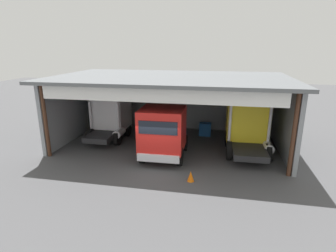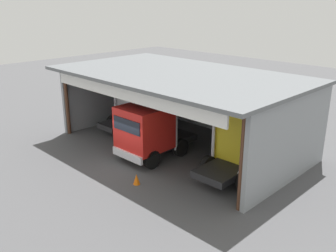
# 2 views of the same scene
# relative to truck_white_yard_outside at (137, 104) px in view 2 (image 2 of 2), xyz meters

# --- Properties ---
(ground_plane) EXTENTS (80.00, 80.00, 0.00)m
(ground_plane) POSITION_rel_truck_white_yard_outside_xyz_m (4.64, -4.30, -1.86)
(ground_plane) COLOR #4C4C4F
(ground_plane) RESTS_ON ground
(workshop_shed) EXTENTS (15.45, 9.06, 4.83)m
(workshop_shed) POSITION_rel_truck_white_yard_outside_xyz_m (4.64, 0.44, 1.54)
(workshop_shed) COLOR gray
(workshop_shed) RESTS_ON ground
(truck_white_yard_outside) EXTENTS (2.52, 4.54, 3.52)m
(truck_white_yard_outside) POSITION_rel_truck_white_yard_outside_xyz_m (0.00, 0.00, 0.00)
(truck_white_yard_outside) COLOR white
(truck_white_yard_outside) RESTS_ON ground
(truck_red_left_bay) EXTENTS (2.75, 5.09, 3.27)m
(truck_red_left_bay) POSITION_rel_truck_white_yard_outside_xyz_m (4.68, -3.18, -0.12)
(truck_red_left_bay) COLOR red
(truck_red_left_bay) RESTS_ON ground
(truck_yellow_right_bay) EXTENTS (2.82, 4.87, 3.55)m
(truck_yellow_right_bay) POSITION_rel_truck_white_yard_outside_xyz_m (9.78, -0.95, 0.02)
(truck_yellow_right_bay) COLOR yellow
(truck_yellow_right_bay) RESTS_ON ground
(oil_drum) EXTENTS (0.58, 0.58, 0.95)m
(oil_drum) POSITION_rel_truck_white_yard_outside_xyz_m (-1.92, 2.54, -1.39)
(oil_drum) COLOR gold
(oil_drum) RESTS_ON ground
(tool_cart) EXTENTS (0.90, 0.60, 1.00)m
(tool_cart) POSITION_rel_truck_white_yard_outside_xyz_m (6.92, 1.95, -1.36)
(tool_cart) COLOR #1E59A5
(tool_cart) RESTS_ON ground
(traffic_cone) EXTENTS (0.36, 0.36, 0.56)m
(traffic_cone) POSITION_rel_truck_white_yard_outside_xyz_m (6.68, -5.82, -1.58)
(traffic_cone) COLOR orange
(traffic_cone) RESTS_ON ground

